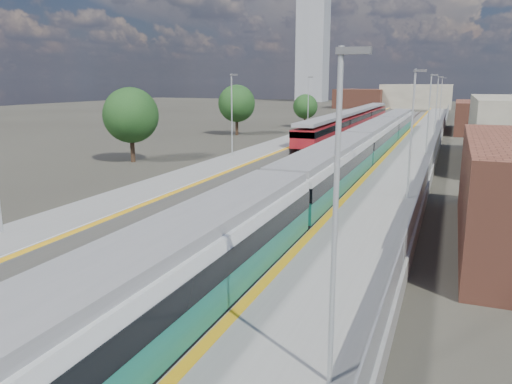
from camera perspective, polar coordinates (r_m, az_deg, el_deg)
The scene contains 11 objects.
ground at distance 59.42m, azimuth 12.80°, elevation 4.64°, with size 320.00×320.00×0.00m, color #47443A.
ballast_bed at distance 62.23m, azimuth 11.10°, elevation 5.08°, with size 10.50×155.00×0.06m, color #565451.
tracks at distance 63.76m, azimuth 11.92°, elevation 5.29°, with size 8.96×160.00×0.17m.
platform_right at distance 61.27m, azimuth 18.08°, elevation 5.07°, with size 4.70×155.00×8.52m.
platform_left at distance 63.72m, azimuth 5.07°, elevation 5.88°, with size 4.30×155.00×8.52m.
buildings at distance 149.31m, azimuth 11.38°, elevation 13.38°, with size 72.00×185.50×40.00m.
green_train at distance 42.35m, azimuth 11.38°, elevation 4.62°, with size 2.82×78.48×3.10m.
red_train at distance 78.55m, azimuth 11.02°, elevation 8.06°, with size 2.74×55.58×3.46m.
tree_a at distance 50.65m, azimuth -14.12°, elevation 8.50°, with size 5.40×5.40×7.32m.
tree_b at distance 74.71m, azimuth -2.22°, elevation 10.07°, with size 5.45×5.45×7.39m.
tree_c at distance 87.99m, azimuth 5.66°, elevation 9.70°, with size 4.22×4.22×5.71m.
Camera 1 is at (8.79, -8.24, 7.82)m, focal length 35.00 mm.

